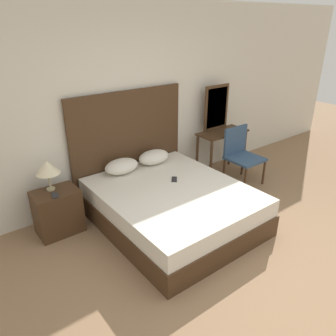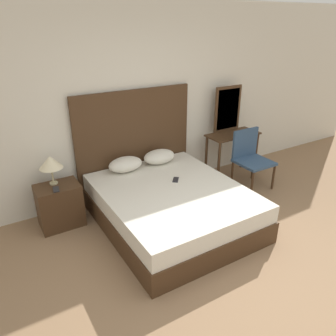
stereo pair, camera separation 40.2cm
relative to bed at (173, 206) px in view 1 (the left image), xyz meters
name	(u,v)px [view 1 (the left image)]	position (x,y,z in m)	size (l,w,h in m)	color
ground_plane	(270,285)	(0.09, -1.47, -0.25)	(16.00, 16.00, 0.00)	#8C6B4C
wall_back	(129,104)	(0.09, 1.10, 1.10)	(10.00, 0.06, 2.70)	silver
bed	(173,206)	(0.00, 0.00, 0.00)	(1.70, 2.01, 0.50)	#422B19
headboard	(129,145)	(0.00, 1.03, 0.53)	(1.78, 0.05, 1.57)	#422B19
pillow_left	(122,166)	(-0.27, 0.80, 0.35)	(0.48, 0.32, 0.20)	silver
pillow_right	(154,157)	(0.27, 0.80, 0.35)	(0.48, 0.32, 0.20)	silver
phone_on_bed	(174,179)	(0.17, 0.19, 0.26)	(0.15, 0.16, 0.01)	#232328
nightstand	(58,212)	(-1.24, 0.71, 0.03)	(0.53, 0.39, 0.56)	#422B19
table_lamp	(47,168)	(-1.25, 0.79, 0.60)	(0.28, 0.28, 0.37)	tan
phone_on_nightstand	(55,195)	(-1.27, 0.62, 0.32)	(0.09, 0.16, 0.01)	#232328
vanity_desk	(222,141)	(1.61, 0.71, 0.34)	(0.88, 0.41, 0.75)	#422B19
vanity_mirror	(216,108)	(1.61, 0.89, 0.87)	(0.51, 0.03, 0.74)	#422B19
chair	(241,152)	(1.62, 0.31, 0.26)	(0.51, 0.50, 0.90)	#334C6B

